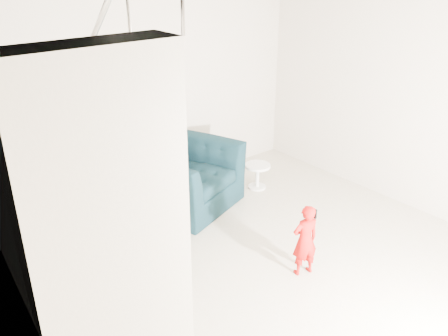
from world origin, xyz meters
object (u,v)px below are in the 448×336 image
(toddler, at_px, (305,240))
(staircase, at_px, (63,254))
(side_table, at_px, (257,172))
(armchair, at_px, (187,177))

(toddler, bearing_deg, staircase, 2.60)
(side_table, distance_m, staircase, 3.58)
(toddler, distance_m, staircase, 2.40)
(armchair, relative_size, toddler, 1.56)
(side_table, xyz_separation_m, staircase, (-3.27, -1.27, 0.70))
(armchair, distance_m, side_table, 1.11)
(side_table, height_order, staircase, staircase)
(armchair, xyz_separation_m, toddler, (0.09, -2.00, -0.01))
(armchair, xyz_separation_m, side_table, (1.07, -0.22, -0.16))
(side_table, bearing_deg, staircase, -158.74)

